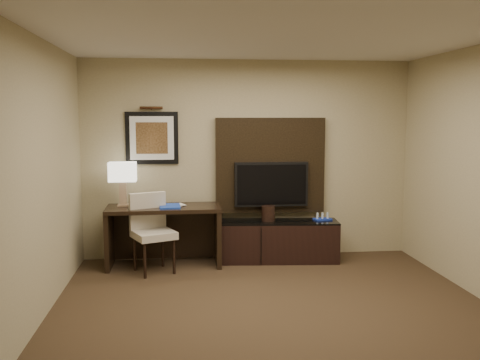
{
  "coord_description": "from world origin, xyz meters",
  "views": [
    {
      "loc": [
        -0.91,
        -4.77,
        1.95
      ],
      "look_at": [
        -0.19,
        1.8,
        1.15
      ],
      "focal_mm": 40.0,
      "sensor_mm": 36.0,
      "label": 1
    }
  ],
  "objects": [
    {
      "name": "ceiling",
      "position": [
        0.0,
        0.0,
        2.7
      ],
      "size": [
        4.5,
        5.0,
        0.01
      ],
      "primitive_type": "cube",
      "color": "silver",
      "rests_on": "wall_back"
    },
    {
      "name": "tv",
      "position": [
        0.3,
        2.34,
        1.02
      ],
      "size": [
        1.0,
        0.08,
        0.6
      ],
      "primitive_type": "cube",
      "color": "black",
      "rests_on": "tv_wall_panel"
    },
    {
      "name": "minibar_tray",
      "position": [
        0.97,
        2.16,
        0.59
      ],
      "size": [
        0.25,
        0.18,
        0.08
      ],
      "primitive_type": null,
      "rotation": [
        0.0,
        0.0,
        0.18
      ],
      "color": "#1A33AC",
      "rests_on": "credenza"
    },
    {
      "name": "wall_back",
      "position": [
        0.0,
        2.5,
        1.35
      ],
      "size": [
        4.5,
        0.01,
        2.7
      ],
      "primitive_type": "cube",
      "color": "tan",
      "rests_on": "floor"
    },
    {
      "name": "tv_wall_panel",
      "position": [
        0.3,
        2.44,
        1.27
      ],
      "size": [
        1.5,
        0.12,
        1.3
      ],
      "primitive_type": "cube",
      "color": "black",
      "rests_on": "wall_back"
    },
    {
      "name": "picture_light",
      "position": [
        -1.3,
        2.44,
        2.05
      ],
      "size": [
        0.04,
        0.04,
        0.3
      ],
      "primitive_type": "cylinder",
      "color": "#3C2313",
      "rests_on": "wall_back"
    },
    {
      "name": "credenza",
      "position": [
        0.37,
        2.15,
        0.27
      ],
      "size": [
        1.62,
        0.57,
        0.55
      ],
      "primitive_type": "cube",
      "rotation": [
        0.0,
        0.0,
        -0.08
      ],
      "color": "black",
      "rests_on": "floor"
    },
    {
      "name": "book",
      "position": [
        -1.03,
        2.1,
        0.88
      ],
      "size": [
        0.14,
        0.08,
        0.2
      ],
      "primitive_type": "imported",
      "rotation": [
        0.0,
        0.0,
        0.43
      ],
      "color": "tan",
      "rests_on": "desk"
    },
    {
      "name": "desk_phone",
      "position": [
        -1.38,
        2.1,
        0.84
      ],
      "size": [
        0.24,
        0.22,
        0.11
      ],
      "primitive_type": null,
      "rotation": [
        0.0,
        0.0,
        -0.1
      ],
      "color": "black",
      "rests_on": "desk"
    },
    {
      "name": "wall_front",
      "position": [
        0.0,
        -2.5,
        1.35
      ],
      "size": [
        4.5,
        0.01,
        2.7
      ],
      "primitive_type": "cube",
      "color": "tan",
      "rests_on": "floor"
    },
    {
      "name": "wall_left",
      "position": [
        -2.25,
        0.0,
        1.35
      ],
      "size": [
        0.01,
        5.0,
        2.7
      ],
      "primitive_type": "cube",
      "color": "tan",
      "rests_on": "floor"
    },
    {
      "name": "blue_folder",
      "position": [
        -1.07,
        2.04,
        0.79
      ],
      "size": [
        0.28,
        0.36,
        0.02
      ],
      "primitive_type": "cube",
      "rotation": [
        0.0,
        0.0,
        0.05
      ],
      "color": "#1A3EAD",
      "rests_on": "desk"
    },
    {
      "name": "desk",
      "position": [
        -1.15,
        2.1,
        0.39
      ],
      "size": [
        1.47,
        0.65,
        0.78
      ],
      "primitive_type": "cube",
      "rotation": [
        0.0,
        0.0,
        0.02
      ],
      "color": "black",
      "rests_on": "floor"
    },
    {
      "name": "table_lamp",
      "position": [
        -1.67,
        2.2,
        1.09
      ],
      "size": [
        0.42,
        0.32,
        0.61
      ],
      "primitive_type": null,
      "rotation": [
        0.0,
        0.0,
        0.31
      ],
      "color": "tan",
      "rests_on": "desk"
    },
    {
      "name": "desk_chair",
      "position": [
        -1.27,
        1.81,
        0.49
      ],
      "size": [
        0.65,
        0.69,
        0.98
      ],
      "primitive_type": null,
      "rotation": [
        0.0,
        0.0,
        0.41
      ],
      "color": "beige",
      "rests_on": "floor"
    },
    {
      "name": "ice_bucket",
      "position": [
        0.23,
        2.18,
        0.65
      ],
      "size": [
        0.23,
        0.23,
        0.2
      ],
      "primitive_type": "cylinder",
      "rotation": [
        0.0,
        0.0,
        -0.29
      ],
      "color": "black",
      "rests_on": "credenza"
    },
    {
      "name": "artwork",
      "position": [
        -1.3,
        2.48,
        1.65
      ],
      "size": [
        0.7,
        0.04,
        0.7
      ],
      "primitive_type": "cube",
      "color": "black",
      "rests_on": "wall_back"
    },
    {
      "name": "floor",
      "position": [
        0.0,
        0.0,
        -0.01
      ],
      "size": [
        4.5,
        5.0,
        0.01
      ],
      "primitive_type": "cube",
      "color": "#352517",
      "rests_on": "ground"
    }
  ]
}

